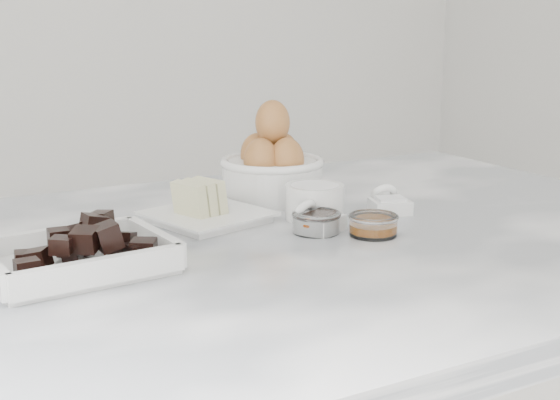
{
  "coord_description": "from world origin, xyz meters",
  "views": [
    {
      "loc": [
        -0.47,
        -0.84,
        1.22
      ],
      "look_at": [
        0.02,
        0.03,
        0.98
      ],
      "focal_mm": 50.0,
      "sensor_mm": 36.0,
      "label": 1
    }
  ],
  "objects_px": {
    "salt_spoon": "(388,203)",
    "honey_bowl": "(373,224)",
    "egg_bowl": "(272,168)",
    "chocolate_dish": "(77,252)",
    "zest_bowl": "(316,221)",
    "vanilla_spoon": "(316,220)",
    "sugar_ramekin": "(315,200)",
    "butter_plate": "(206,208)"
  },
  "relations": [
    {
      "from": "chocolate_dish",
      "to": "sugar_ramekin",
      "type": "height_order",
      "value": "chocolate_dish"
    },
    {
      "from": "salt_spoon",
      "to": "honey_bowl",
      "type": "bearing_deg",
      "value": -135.86
    },
    {
      "from": "chocolate_dish",
      "to": "zest_bowl",
      "type": "height_order",
      "value": "chocolate_dish"
    },
    {
      "from": "honey_bowl",
      "to": "sugar_ramekin",
      "type": "bearing_deg",
      "value": 101.52
    },
    {
      "from": "honey_bowl",
      "to": "salt_spoon",
      "type": "relative_size",
      "value": 0.85
    },
    {
      "from": "egg_bowl",
      "to": "zest_bowl",
      "type": "relative_size",
      "value": 2.47
    },
    {
      "from": "sugar_ramekin",
      "to": "zest_bowl",
      "type": "distance_m",
      "value": 0.07
    },
    {
      "from": "butter_plate",
      "to": "sugar_ramekin",
      "type": "bearing_deg",
      "value": -22.77
    },
    {
      "from": "chocolate_dish",
      "to": "salt_spoon",
      "type": "bearing_deg",
      "value": 5.78
    },
    {
      "from": "butter_plate",
      "to": "zest_bowl",
      "type": "xyz_separation_m",
      "value": [
        0.1,
        -0.12,
        -0.0
      ]
    },
    {
      "from": "butter_plate",
      "to": "egg_bowl",
      "type": "bearing_deg",
      "value": 27.5
    },
    {
      "from": "chocolate_dish",
      "to": "butter_plate",
      "type": "bearing_deg",
      "value": 30.68
    },
    {
      "from": "honey_bowl",
      "to": "zest_bowl",
      "type": "distance_m",
      "value": 0.07
    },
    {
      "from": "sugar_ramekin",
      "to": "egg_bowl",
      "type": "distance_m",
      "value": 0.14
    },
    {
      "from": "zest_bowl",
      "to": "vanilla_spoon",
      "type": "height_order",
      "value": "vanilla_spoon"
    },
    {
      "from": "vanilla_spoon",
      "to": "salt_spoon",
      "type": "height_order",
      "value": "vanilla_spoon"
    },
    {
      "from": "butter_plate",
      "to": "egg_bowl",
      "type": "relative_size",
      "value": 1.09
    },
    {
      "from": "butter_plate",
      "to": "salt_spoon",
      "type": "relative_size",
      "value": 2.29
    },
    {
      "from": "chocolate_dish",
      "to": "vanilla_spoon",
      "type": "bearing_deg",
      "value": 2.57
    },
    {
      "from": "honey_bowl",
      "to": "egg_bowl",
      "type": "bearing_deg",
      "value": 93.77
    },
    {
      "from": "egg_bowl",
      "to": "salt_spoon",
      "type": "relative_size",
      "value": 2.09
    },
    {
      "from": "egg_bowl",
      "to": "chocolate_dish",
      "type": "bearing_deg",
      "value": -150.59
    },
    {
      "from": "zest_bowl",
      "to": "vanilla_spoon",
      "type": "bearing_deg",
      "value": 58.03
    },
    {
      "from": "chocolate_dish",
      "to": "sugar_ramekin",
      "type": "bearing_deg",
      "value": 10.82
    },
    {
      "from": "honey_bowl",
      "to": "vanilla_spoon",
      "type": "height_order",
      "value": "vanilla_spoon"
    },
    {
      "from": "egg_bowl",
      "to": "vanilla_spoon",
      "type": "relative_size",
      "value": 1.96
    },
    {
      "from": "butter_plate",
      "to": "vanilla_spoon",
      "type": "height_order",
      "value": "butter_plate"
    },
    {
      "from": "vanilla_spoon",
      "to": "zest_bowl",
      "type": "bearing_deg",
      "value": -121.97
    },
    {
      "from": "zest_bowl",
      "to": "sugar_ramekin",
      "type": "bearing_deg",
      "value": 60.18
    },
    {
      "from": "honey_bowl",
      "to": "salt_spoon",
      "type": "xyz_separation_m",
      "value": [
        0.09,
        0.09,
        -0.0
      ]
    },
    {
      "from": "zest_bowl",
      "to": "honey_bowl",
      "type": "bearing_deg",
      "value": -39.71
    },
    {
      "from": "chocolate_dish",
      "to": "sugar_ramekin",
      "type": "distance_m",
      "value": 0.36
    },
    {
      "from": "chocolate_dish",
      "to": "egg_bowl",
      "type": "bearing_deg",
      "value": 29.41
    },
    {
      "from": "zest_bowl",
      "to": "salt_spoon",
      "type": "xyz_separation_m",
      "value": [
        0.15,
        0.04,
        -0.0
      ]
    },
    {
      "from": "sugar_ramekin",
      "to": "vanilla_spoon",
      "type": "relative_size",
      "value": 1.0
    },
    {
      "from": "vanilla_spoon",
      "to": "sugar_ramekin",
      "type": "bearing_deg",
      "value": 60.53
    },
    {
      "from": "butter_plate",
      "to": "honey_bowl",
      "type": "distance_m",
      "value": 0.23
    },
    {
      "from": "butter_plate",
      "to": "sugar_ramekin",
      "type": "xyz_separation_m",
      "value": [
        0.14,
        -0.06,
        0.01
      ]
    },
    {
      "from": "sugar_ramekin",
      "to": "egg_bowl",
      "type": "relative_size",
      "value": 0.51
    },
    {
      "from": "butter_plate",
      "to": "zest_bowl",
      "type": "bearing_deg",
      "value": -48.89
    },
    {
      "from": "sugar_ramekin",
      "to": "zest_bowl",
      "type": "height_order",
      "value": "sugar_ramekin"
    },
    {
      "from": "salt_spoon",
      "to": "vanilla_spoon",
      "type": "bearing_deg",
      "value": -167.16
    }
  ]
}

